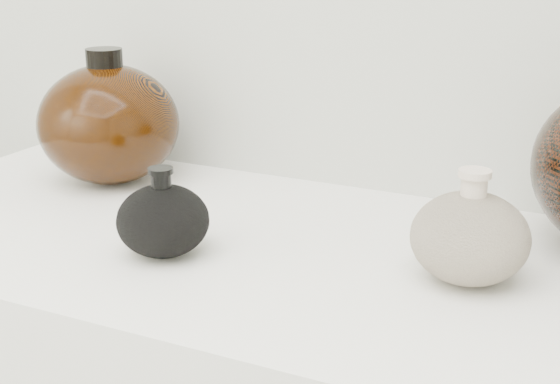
% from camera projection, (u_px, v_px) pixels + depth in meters
% --- Properties ---
extents(black_gourd_vase, '(0.11, 0.11, 0.10)m').
position_uv_depth(black_gourd_vase, '(163.00, 220.00, 0.89)').
color(black_gourd_vase, black).
rests_on(black_gourd_vase, display_counter).
extents(cream_gourd_vase, '(0.17, 0.17, 0.12)m').
position_uv_depth(cream_gourd_vase, '(470.00, 237.00, 0.82)').
color(cream_gourd_vase, '#B8A08D').
rests_on(cream_gourd_vase, display_counter).
extents(left_round_pot, '(0.27, 0.27, 0.20)m').
position_uv_depth(left_round_pot, '(109.00, 123.00, 1.14)').
color(left_round_pot, black).
rests_on(left_round_pot, display_counter).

